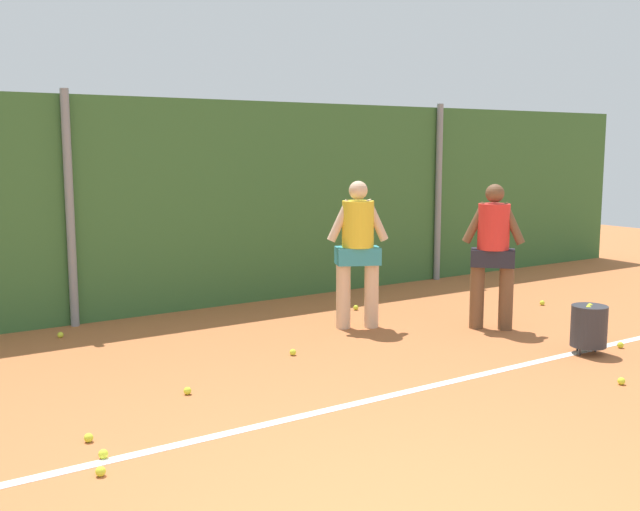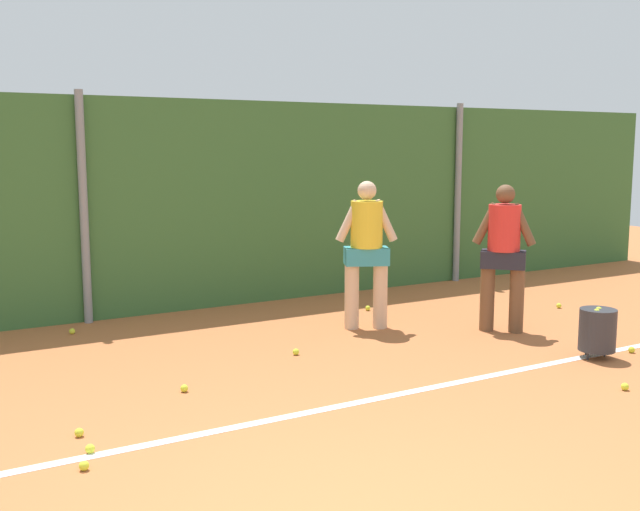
# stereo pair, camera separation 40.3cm
# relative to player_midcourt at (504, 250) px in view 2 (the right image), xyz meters

# --- Properties ---
(ground_plane) EXTENTS (30.34, 30.34, 0.00)m
(ground_plane) POSITION_rel_player_midcourt_xyz_m (-3.98, -1.40, -0.94)
(ground_plane) COLOR #B76638
(hedge_fence_backdrop) EXTENTS (19.72, 0.25, 2.69)m
(hedge_fence_backdrop) POSITION_rel_player_midcourt_xyz_m (-3.98, 2.98, 0.40)
(hedge_fence_backdrop) COLOR #386633
(hedge_fence_backdrop) RESTS_ON ground_plane
(fence_post_center) EXTENTS (0.10, 0.10, 2.75)m
(fence_post_center) POSITION_rel_player_midcourt_xyz_m (-3.98, 2.81, 0.43)
(fence_post_center) COLOR gray
(fence_post_center) RESTS_ON ground_plane
(fence_post_right) EXTENTS (0.10, 0.10, 2.75)m
(fence_post_right) POSITION_rel_player_midcourt_xyz_m (1.71, 2.81, 0.43)
(fence_post_right) COLOR gray
(fence_post_right) RESTS_ON ground_plane
(court_baseline_paint) EXTENTS (14.41, 0.10, 0.01)m
(court_baseline_paint) POSITION_rel_player_midcourt_xyz_m (-3.98, -1.22, -0.94)
(court_baseline_paint) COLOR white
(court_baseline_paint) RESTS_ON ground_plane
(player_midcourt) EXTENTS (0.55, 0.55, 1.67)m
(player_midcourt) POSITION_rel_player_midcourt_xyz_m (0.00, 0.00, 0.00)
(player_midcourt) COLOR brown
(player_midcourt) RESTS_ON ground_plane
(player_backcourt_far) EXTENTS (0.67, 0.48, 1.71)m
(player_backcourt_far) POSITION_rel_player_midcourt_xyz_m (-1.25, 0.90, 0.02)
(player_backcourt_far) COLOR beige
(player_backcourt_far) RESTS_ON ground_plane
(ball_hopper) EXTENTS (0.36, 0.36, 0.51)m
(ball_hopper) POSITION_rel_player_midcourt_xyz_m (0.04, -1.30, -0.65)
(ball_hopper) COLOR #2D2D33
(ball_hopper) RESTS_ON ground_plane
(tennis_ball_0) EXTENTS (0.07, 0.07, 0.07)m
(tennis_ball_0) POSITION_rel_player_midcourt_xyz_m (1.54, 0.54, -0.91)
(tennis_ball_0) COLOR #CCDB33
(tennis_ball_0) RESTS_ON ground_plane
(tennis_ball_1) EXTENTS (0.07, 0.07, 0.07)m
(tennis_ball_1) POSITION_rel_player_midcourt_xyz_m (0.51, -1.36, -0.91)
(tennis_ball_1) COLOR #CCDB33
(tennis_ball_1) RESTS_ON ground_plane
(tennis_ball_3) EXTENTS (0.07, 0.07, 0.07)m
(tennis_ball_3) POSITION_rel_player_midcourt_xyz_m (-0.71, 1.67, -0.91)
(tennis_ball_3) COLOR #CCDB33
(tennis_ball_3) RESTS_ON ground_plane
(tennis_ball_4) EXTENTS (0.07, 0.07, 0.07)m
(tennis_ball_4) POSITION_rel_player_midcourt_xyz_m (-2.50, 0.30, -0.91)
(tennis_ball_4) COLOR #CCDB33
(tennis_ball_4) RESTS_ON ground_plane
(tennis_ball_5) EXTENTS (0.07, 0.07, 0.07)m
(tennis_ball_5) POSITION_rel_player_midcourt_xyz_m (-4.90, -0.82, -0.91)
(tennis_ball_5) COLOR #CCDB33
(tennis_ball_5) RESTS_ON ground_plane
(tennis_ball_6) EXTENTS (0.07, 0.07, 0.07)m
(tennis_ball_6) POSITION_rel_player_midcourt_xyz_m (-3.89, -0.24, -0.91)
(tennis_ball_6) COLOR #CCDB33
(tennis_ball_6) RESTS_ON ground_plane
(tennis_ball_8) EXTENTS (0.07, 0.07, 0.07)m
(tennis_ball_8) POSITION_rel_player_midcourt_xyz_m (-5.00, -1.43, -0.91)
(tennis_ball_8) COLOR #CCDB33
(tennis_ball_8) RESTS_ON ground_plane
(tennis_ball_9) EXTENTS (0.07, 0.07, 0.07)m
(tennis_ball_9) POSITION_rel_player_midcourt_xyz_m (-4.27, 2.33, -0.91)
(tennis_ball_9) COLOR #CCDB33
(tennis_ball_9) RESTS_ON ground_plane
(tennis_ball_10) EXTENTS (0.07, 0.07, 0.07)m
(tennis_ball_10) POSITION_rel_player_midcourt_xyz_m (-0.57, -2.12, -0.91)
(tennis_ball_10) COLOR #CCDB33
(tennis_ball_10) RESTS_ON ground_plane
(tennis_ball_13) EXTENTS (0.07, 0.07, 0.07)m
(tennis_ball_13) POSITION_rel_player_midcourt_xyz_m (-4.90, -1.16, -0.91)
(tennis_ball_13) COLOR #CCDB33
(tennis_ball_13) RESTS_ON ground_plane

